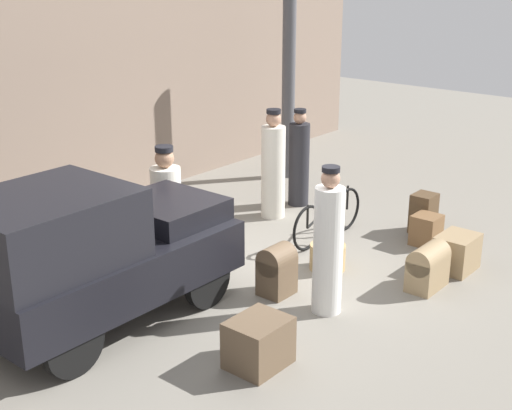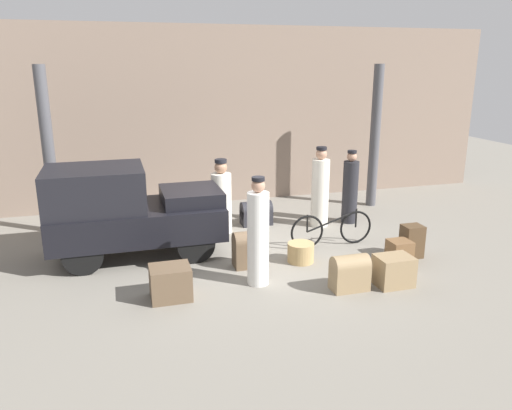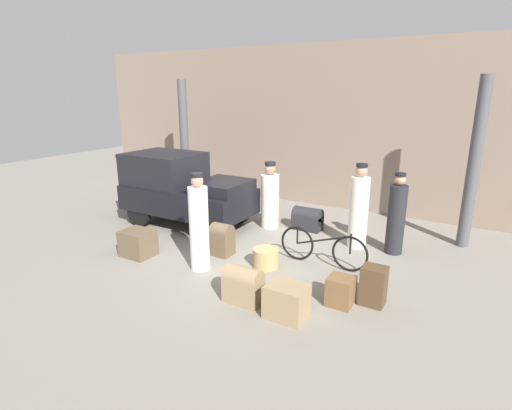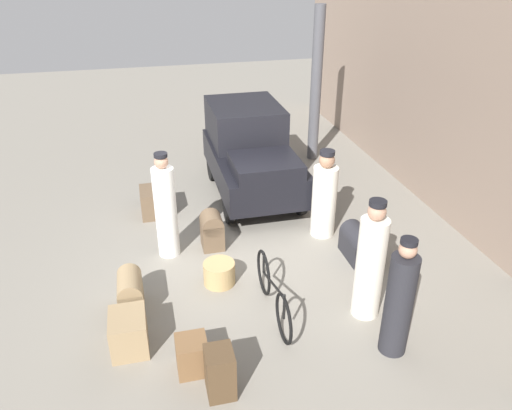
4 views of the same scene
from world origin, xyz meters
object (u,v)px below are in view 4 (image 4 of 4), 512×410
object	(u,v)px
trunk_large_brown	(192,355)
porter_with_bicycle	(370,264)
porter_carrying_trunk	(324,198)
trunk_umber_medium	(220,372)
bicycle	(273,293)
suitcase_black_upright	(155,202)
suitcase_small_leather	(212,230)
wicker_basket	(219,273)
truck	(250,150)
porter_lifting_near_truck	(399,302)
trunk_wicker_pale	(129,332)
trunk_barrel_dark	(358,243)
conductor_in_dark_uniform	(166,209)
suitcase_tan_flat	(130,292)

from	to	relation	value
trunk_large_brown	porter_with_bicycle	bearing A→B (deg)	101.20
porter_carrying_trunk	trunk_umber_medium	xyz separation A→B (m)	(3.17, -2.44, -0.42)
porter_with_bicycle	porter_carrying_trunk	world-z (taller)	porter_with_bicycle
bicycle	suitcase_black_upright	world-z (taller)	bicycle
suitcase_small_leather	trunk_large_brown	distance (m)	2.84
wicker_basket	trunk_large_brown	distance (m)	1.80
suitcase_small_leather	trunk_large_brown	bearing A→B (deg)	-14.22
truck	suitcase_black_upright	bearing A→B (deg)	-74.97
porter_lifting_near_truck	trunk_wicker_pale	distance (m)	3.47
wicker_basket	porter_carrying_trunk	world-z (taller)	porter_carrying_trunk
trunk_umber_medium	trunk_barrel_dark	size ratio (longest dim) A/B	0.90
wicker_basket	suitcase_black_upright	bearing A→B (deg)	-161.64
porter_with_bicycle	trunk_large_brown	bearing A→B (deg)	-78.80
bicycle	trunk_barrel_dark	world-z (taller)	bicycle
suitcase_small_leather	porter_carrying_trunk	bearing A→B (deg)	89.61
conductor_in_dark_uniform	trunk_wicker_pale	size ratio (longest dim) A/B	3.09
truck	porter_lifting_near_truck	distance (m)	5.07
truck	trunk_umber_medium	bearing A→B (deg)	-16.82
bicycle	wicker_basket	bearing A→B (deg)	-145.67
truck	suitcase_small_leather	xyz separation A→B (m)	(2.00, -1.15, -0.59)
suitcase_black_upright	trunk_wicker_pale	bearing A→B (deg)	-8.59
porter_with_bicycle	conductor_in_dark_uniform	distance (m)	3.41
trunk_wicker_pale	trunk_barrel_dark	size ratio (longest dim) A/B	0.86
truck	porter_with_bicycle	xyz separation A→B (m)	(4.25, 0.70, -0.10)
porter_with_bicycle	trunk_wicker_pale	world-z (taller)	porter_with_bicycle
porter_lifting_near_truck	suitcase_small_leather	xyz separation A→B (m)	(-3.01, -1.88, -0.43)
suitcase_small_leather	trunk_wicker_pale	distance (m)	2.61
truck	trunk_umber_medium	size ratio (longest dim) A/B	5.12
porter_carrying_trunk	conductor_in_dark_uniform	bearing A→B (deg)	-89.78
trunk_wicker_pale	porter_lifting_near_truck	bearing A→B (deg)	75.93
porter_carrying_trunk	trunk_umber_medium	bearing A→B (deg)	-37.62
trunk_large_brown	trunk_barrel_dark	size ratio (longest dim) A/B	0.67
trunk_wicker_pale	trunk_barrel_dark	bearing A→B (deg)	108.86
trunk_wicker_pale	trunk_umber_medium	bearing A→B (deg)	45.57
bicycle	trunk_large_brown	distance (m)	1.48
suitcase_black_upright	porter_with_bicycle	bearing A→B (deg)	36.55
porter_carrying_trunk	suitcase_black_upright	bearing A→B (deg)	-116.71
wicker_basket	porter_lifting_near_truck	bearing A→B (deg)	44.92
porter_lifting_near_truck	trunk_barrel_dark	distance (m)	2.23
bicycle	conductor_in_dark_uniform	world-z (taller)	conductor_in_dark_uniform
wicker_basket	trunk_wicker_pale	distance (m)	1.78
suitcase_tan_flat	trunk_wicker_pale	xyz separation A→B (m)	(0.78, -0.04, -0.06)
porter_with_bicycle	porter_lifting_near_truck	distance (m)	0.77
porter_lifting_near_truck	suitcase_black_upright	world-z (taller)	porter_lifting_near_truck
wicker_basket	trunk_wicker_pale	bearing A→B (deg)	-51.04
porter_with_bicycle	trunk_barrel_dark	size ratio (longest dim) A/B	2.61
trunk_wicker_pale	suitcase_small_leather	bearing A→B (deg)	146.37
porter_carrying_trunk	trunk_large_brown	world-z (taller)	porter_carrying_trunk
porter_carrying_trunk	trunk_wicker_pale	size ratio (longest dim) A/B	2.72
truck	suitcase_black_upright	world-z (taller)	truck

